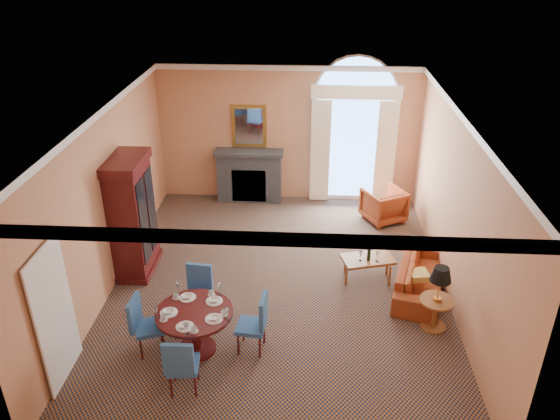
# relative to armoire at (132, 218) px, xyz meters

# --- Properties ---
(ground) EXTENTS (7.50, 7.50, 0.00)m
(ground) POSITION_rel_armoire_xyz_m (2.72, -0.43, -1.10)
(ground) COLOR #12203A
(ground) RESTS_ON ground
(room_envelope) EXTENTS (6.04, 7.52, 3.45)m
(room_envelope) POSITION_rel_armoire_xyz_m (2.69, 0.24, 1.41)
(room_envelope) COLOR tan
(room_envelope) RESTS_ON ground
(armoire) EXTENTS (0.65, 1.16, 2.27)m
(armoire) POSITION_rel_armoire_xyz_m (0.00, 0.00, 0.00)
(armoire) COLOR #3C0D0D
(armoire) RESTS_ON ground
(dining_table) EXTENTS (1.17, 1.17, 0.93)m
(dining_table) POSITION_rel_armoire_xyz_m (1.57, -2.22, -0.54)
(dining_table) COLOR #3C0D0D
(dining_table) RESTS_ON ground
(dining_chair_north) EXTENTS (0.54, 0.54, 0.96)m
(dining_chair_north) POSITION_rel_armoire_xyz_m (1.48, -1.38, -0.55)
(dining_chair_north) COLOR #265596
(dining_chair_north) RESTS_ON ground
(dining_chair_south) EXTENTS (0.47, 0.47, 0.96)m
(dining_chair_south) POSITION_rel_armoire_xyz_m (1.55, -3.11, -0.55)
(dining_chair_south) COLOR #265596
(dining_chair_south) RESTS_ON ground
(dining_chair_east) EXTENTS (0.48, 0.47, 0.96)m
(dining_chair_east) POSITION_rel_armoire_xyz_m (2.50, -2.13, -0.55)
(dining_chair_east) COLOR #265596
(dining_chair_east) RESTS_ON ground
(dining_chair_west) EXTENTS (0.55, 0.55, 0.96)m
(dining_chair_west) POSITION_rel_armoire_xyz_m (0.78, -2.26, -0.55)
(dining_chair_west) COLOR #265596
(dining_chair_west) RESTS_ON ground
(sofa) EXTENTS (1.25, 2.08, 0.57)m
(sofa) POSITION_rel_armoire_xyz_m (5.27, -0.41, -0.81)
(sofa) COLOR #943B1A
(sofa) RESTS_ON ground
(armchair) EXTENTS (1.09, 1.10, 0.75)m
(armchair) POSITION_rel_armoire_xyz_m (4.89, 2.25, -0.72)
(armchair) COLOR #943B1A
(armchair) RESTS_ON ground
(coffee_table) EXTENTS (1.03, 0.74, 0.78)m
(coffee_table) POSITION_rel_armoire_xyz_m (4.34, -0.14, -0.66)
(coffee_table) COLOR brown
(coffee_table) RESTS_ON ground
(side_table) EXTENTS (0.55, 0.55, 1.13)m
(side_table) POSITION_rel_armoire_xyz_m (5.32, -1.46, -0.37)
(side_table) COLOR brown
(side_table) RESTS_ON ground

